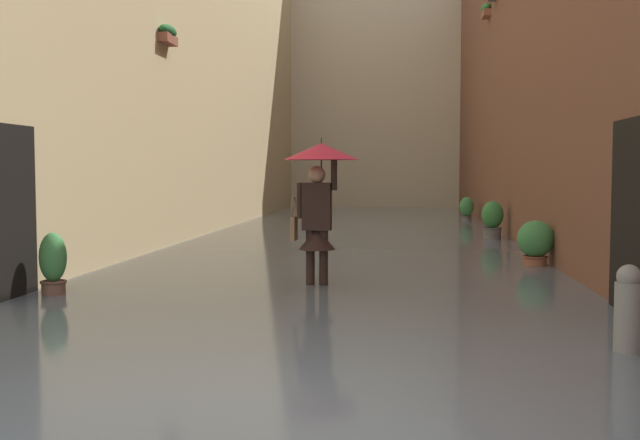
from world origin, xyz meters
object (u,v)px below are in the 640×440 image
potted_plant_mid_right (53,266)px  mooring_bollard (628,315)px  potted_plant_far_left (535,243)px  potted_plant_mid_left (467,209)px  potted_plant_near_left (492,221)px  person_wading (319,184)px

potted_plant_mid_right → mooring_bollard: bearing=159.0°
potted_plant_far_left → potted_plant_mid_left: bearing=-89.2°
potted_plant_mid_right → potted_plant_mid_left: potted_plant_mid_right is taller
potted_plant_near_left → potted_plant_far_left: (-0.10, 4.93, -0.04)m
potted_plant_near_left → potted_plant_far_left: potted_plant_near_left is taller
potted_plant_mid_right → potted_plant_far_left: size_ratio=1.05×
person_wading → potted_plant_mid_left: size_ratio=2.48×
person_wading → mooring_bollard: person_wading is taller
potted_plant_mid_right → potted_plant_near_left: bearing=-126.8°
potted_plant_mid_left → potted_plant_near_left: potted_plant_near_left is taller
potted_plant_mid_left → potted_plant_near_left: 6.21m
potted_plant_mid_left → potted_plant_far_left: (-0.15, 11.14, 0.01)m
person_wading → mooring_bollard: size_ratio=2.43×
potted_plant_near_left → mooring_bollard: 10.90m
potted_plant_mid_left → potted_plant_far_left: 11.14m
potted_plant_near_left → potted_plant_far_left: 4.93m
potted_plant_mid_left → mooring_bollard: (0.11, 17.11, -0.04)m
potted_plant_near_left → potted_plant_mid_right: bearing=53.2°
potted_plant_near_left → mooring_bollard: bearing=89.2°
potted_plant_mid_right → mooring_bollard: 6.65m
potted_plant_far_left → person_wading: bearing=37.2°
potted_plant_near_left → person_wading: bearing=66.9°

